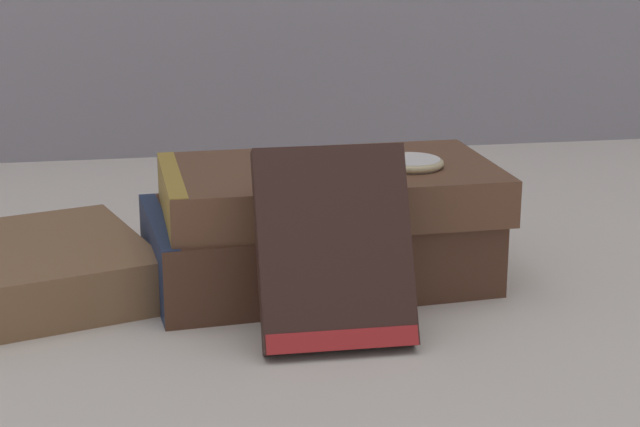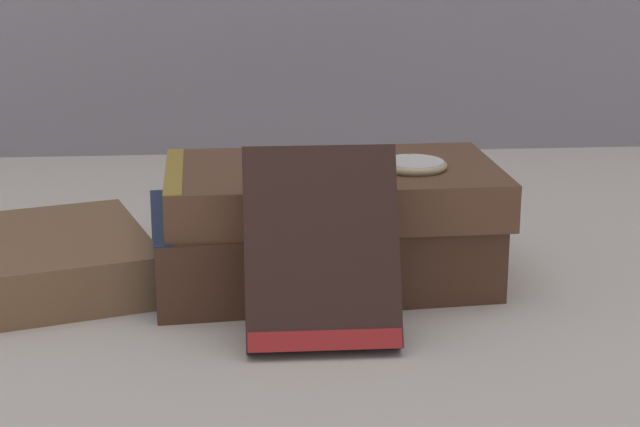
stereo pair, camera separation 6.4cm
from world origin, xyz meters
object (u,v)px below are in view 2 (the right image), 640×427
at_px(pocket_watch, 414,166).
at_px(reading_glasses, 252,216).
at_px(book_leaning_front, 322,256).
at_px(book_flat_bottom, 311,244).
at_px(book_flat_top, 325,189).

bearing_deg(pocket_watch, reading_glasses, 121.69).
xyz_separation_m(book_leaning_front, reading_glasses, (-0.04, 0.27, -0.05)).
relative_size(book_flat_bottom, book_leaning_front, 2.07).
relative_size(book_leaning_front, pocket_watch, 2.39).
height_order(book_flat_top, book_leaning_front, book_leaning_front).
bearing_deg(reading_glasses, book_flat_bottom, -84.68).
xyz_separation_m(book_leaning_front, pocket_watch, (0.07, 0.09, 0.03)).
distance_m(book_leaning_front, pocket_watch, 0.12).
relative_size(book_flat_top, pocket_watch, 4.74).
bearing_deg(pocket_watch, book_flat_bottom, 163.17).
xyz_separation_m(book_flat_top, book_leaning_front, (-0.01, -0.11, -0.01)).
xyz_separation_m(book_flat_top, reading_glasses, (-0.05, 0.16, -0.07)).
distance_m(book_flat_top, pocket_watch, 0.06).
height_order(book_flat_top, pocket_watch, pocket_watch).
relative_size(book_flat_top, book_leaning_front, 1.98).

